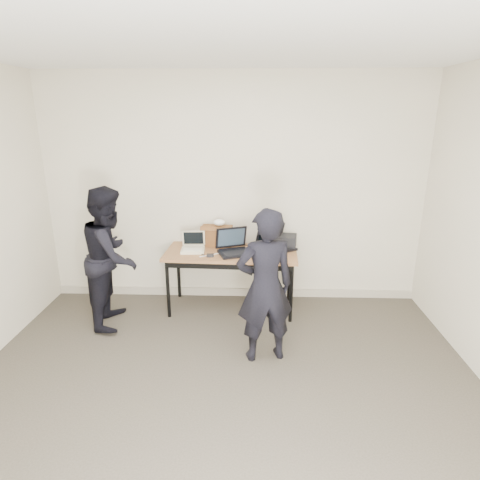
{
  "coord_description": "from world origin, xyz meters",
  "views": [
    {
      "loc": [
        0.24,
        -2.44,
        2.25
      ],
      "look_at": [
        0.1,
        1.6,
        0.95
      ],
      "focal_mm": 30.0,
      "sensor_mm": 36.0,
      "label": 1
    }
  ],
  "objects_px": {
    "person_observer": "(111,257)",
    "laptop_right": "(275,243)",
    "leather_satchel": "(217,235)",
    "equipment_box": "(285,241)",
    "desk": "(231,257)",
    "laptop_beige": "(193,247)",
    "person_typist": "(265,287)",
    "laptop_center": "(234,247)"
  },
  "relations": [
    {
      "from": "person_observer",
      "to": "laptop_right",
      "type": "bearing_deg",
      "value": -80.72
    },
    {
      "from": "leather_satchel",
      "to": "equipment_box",
      "type": "relative_size",
      "value": 1.47
    },
    {
      "from": "desk",
      "to": "laptop_beige",
      "type": "distance_m",
      "value": 0.45
    },
    {
      "from": "person_typist",
      "to": "laptop_right",
      "type": "bearing_deg",
      "value": -111.5
    },
    {
      "from": "person_typist",
      "to": "desk",
      "type": "bearing_deg",
      "value": -83.54
    },
    {
      "from": "person_typist",
      "to": "laptop_center",
      "type": "bearing_deg",
      "value": -84.99
    },
    {
      "from": "desk",
      "to": "laptop_beige",
      "type": "height_order",
      "value": "laptop_beige"
    },
    {
      "from": "laptop_center",
      "to": "person_typist",
      "type": "height_order",
      "value": "person_typist"
    },
    {
      "from": "person_typist",
      "to": "equipment_box",
      "type": "bearing_deg",
      "value": -116.8
    },
    {
      "from": "desk",
      "to": "laptop_right",
      "type": "height_order",
      "value": "laptop_right"
    },
    {
      "from": "desk",
      "to": "person_observer",
      "type": "bearing_deg",
      "value": -163.26
    },
    {
      "from": "laptop_beige",
      "to": "laptop_center",
      "type": "distance_m",
      "value": 0.48
    },
    {
      "from": "desk",
      "to": "laptop_center",
      "type": "bearing_deg",
      "value": -31.76
    },
    {
      "from": "desk",
      "to": "equipment_box",
      "type": "distance_m",
      "value": 0.67
    },
    {
      "from": "laptop_center",
      "to": "person_observer",
      "type": "relative_size",
      "value": 0.3
    },
    {
      "from": "laptop_beige",
      "to": "laptop_center",
      "type": "relative_size",
      "value": 0.61
    },
    {
      "from": "laptop_beige",
      "to": "person_observer",
      "type": "bearing_deg",
      "value": -160.71
    },
    {
      "from": "laptop_right",
      "to": "laptop_beige",
      "type": "bearing_deg",
      "value": 154.48
    },
    {
      "from": "laptop_center",
      "to": "equipment_box",
      "type": "relative_size",
      "value": 1.78
    },
    {
      "from": "laptop_beige",
      "to": "leather_satchel",
      "type": "bearing_deg",
      "value": 34.16
    },
    {
      "from": "laptop_beige",
      "to": "equipment_box",
      "type": "height_order",
      "value": "laptop_beige"
    },
    {
      "from": "laptop_right",
      "to": "leather_satchel",
      "type": "xyz_separation_m",
      "value": [
        -0.69,
        0.09,
        0.07
      ]
    },
    {
      "from": "person_typist",
      "to": "person_observer",
      "type": "distance_m",
      "value": 1.77
    },
    {
      "from": "laptop_beige",
      "to": "person_observer",
      "type": "height_order",
      "value": "person_observer"
    },
    {
      "from": "equipment_box",
      "to": "person_typist",
      "type": "xyz_separation_m",
      "value": [
        -0.27,
        -1.17,
        -0.06
      ]
    },
    {
      "from": "equipment_box",
      "to": "person_typist",
      "type": "relative_size",
      "value": 0.17
    },
    {
      "from": "equipment_box",
      "to": "desk",
      "type": "bearing_deg",
      "value": -163.07
    },
    {
      "from": "laptop_right",
      "to": "person_typist",
      "type": "bearing_deg",
      "value": -129.7
    },
    {
      "from": "laptop_center",
      "to": "laptop_right",
      "type": "height_order",
      "value": "laptop_center"
    },
    {
      "from": "laptop_center",
      "to": "equipment_box",
      "type": "xyz_separation_m",
      "value": [
        0.59,
        0.22,
        0.01
      ]
    },
    {
      "from": "person_observer",
      "to": "leather_satchel",
      "type": "bearing_deg",
      "value": -68.61
    },
    {
      "from": "desk",
      "to": "laptop_right",
      "type": "relative_size",
      "value": 3.05
    },
    {
      "from": "desk",
      "to": "person_typist",
      "type": "distance_m",
      "value": 1.05
    },
    {
      "from": "laptop_center",
      "to": "person_observer",
      "type": "bearing_deg",
      "value": 172.71
    },
    {
      "from": "laptop_center",
      "to": "person_typist",
      "type": "bearing_deg",
      "value": -90.94
    },
    {
      "from": "laptop_beige",
      "to": "equipment_box",
      "type": "distance_m",
      "value": 1.08
    },
    {
      "from": "person_typist",
      "to": "person_observer",
      "type": "height_order",
      "value": "person_observer"
    },
    {
      "from": "laptop_right",
      "to": "desk",
      "type": "bearing_deg",
      "value": 163.14
    },
    {
      "from": "person_typist",
      "to": "person_observer",
      "type": "xyz_separation_m",
      "value": [
        -1.64,
        0.66,
        0.03
      ]
    },
    {
      "from": "desk",
      "to": "leather_satchel",
      "type": "bearing_deg",
      "value": 130.92
    },
    {
      "from": "leather_satchel",
      "to": "desk",
      "type": "bearing_deg",
      "value": -45.59
    },
    {
      "from": "desk",
      "to": "person_observer",
      "type": "relative_size",
      "value": 1.0
    }
  ]
}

